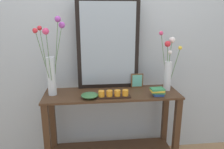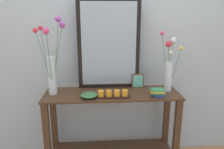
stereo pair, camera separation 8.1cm
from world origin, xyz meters
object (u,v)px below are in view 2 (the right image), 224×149
(mirror_leaning, at_px, (109,44))
(vase_right, at_px, (169,67))
(decorative_bowl, at_px, (89,95))
(book_stack, at_px, (158,92))
(picture_frame_small, at_px, (138,81))
(candle_tray, at_px, (113,94))
(console_table, at_px, (112,124))
(tall_vase_left, at_px, (52,65))

(mirror_leaning, xyz_separation_m, vase_right, (0.58, -0.14, -0.21))
(decorative_bowl, relative_size, book_stack, 1.13)
(picture_frame_small, bearing_deg, candle_tray, -137.60)
(vase_right, xyz_separation_m, book_stack, (-0.14, -0.16, -0.20))
(picture_frame_small, distance_m, decorative_bowl, 0.56)
(picture_frame_small, relative_size, decorative_bowl, 0.94)
(candle_tray, xyz_separation_m, decorative_bowl, (-0.22, 0.01, -0.00))
(console_table, distance_m, decorative_bowl, 0.44)
(console_table, xyz_separation_m, vase_right, (0.56, 0.04, 0.57))
(book_stack, bearing_deg, mirror_leaning, 145.94)
(candle_tray, relative_size, book_stack, 2.28)
(tall_vase_left, distance_m, vase_right, 1.12)
(console_table, xyz_separation_m, picture_frame_small, (0.28, 0.14, 0.41))
(picture_frame_small, bearing_deg, console_table, -153.66)
(candle_tray, bearing_deg, vase_right, 15.13)
(console_table, relative_size, tall_vase_left, 1.80)
(console_table, height_order, picture_frame_small, picture_frame_small)
(decorative_bowl, bearing_deg, console_table, 26.84)
(vase_right, relative_size, book_stack, 4.17)
(candle_tray, bearing_deg, picture_frame_small, 42.40)
(mirror_leaning, bearing_deg, decorative_bowl, -125.02)
(mirror_leaning, distance_m, candle_tray, 0.51)
(picture_frame_small, bearing_deg, mirror_leaning, 173.35)
(console_table, bearing_deg, book_stack, -16.54)
(vase_right, bearing_deg, candle_tray, -164.87)
(tall_vase_left, distance_m, candle_tray, 0.63)
(console_table, bearing_deg, tall_vase_left, 179.70)
(decorative_bowl, bearing_deg, mirror_leaning, 54.98)
(vase_right, bearing_deg, mirror_leaning, 166.93)
(console_table, relative_size, picture_frame_small, 8.81)
(console_table, distance_m, book_stack, 0.58)
(console_table, bearing_deg, mirror_leaning, 96.60)
(vase_right, distance_m, candle_tray, 0.62)
(mirror_leaning, relative_size, tall_vase_left, 1.24)
(mirror_leaning, bearing_deg, candle_tray, -85.87)
(tall_vase_left, relative_size, decorative_bowl, 4.60)
(vase_right, xyz_separation_m, candle_tray, (-0.56, -0.15, -0.21))
(book_stack, bearing_deg, tall_vase_left, 172.58)
(vase_right, relative_size, candle_tray, 1.83)
(candle_tray, height_order, decorative_bowl, candle_tray)
(tall_vase_left, bearing_deg, candle_tray, -11.94)
(mirror_leaning, relative_size, picture_frame_small, 6.06)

